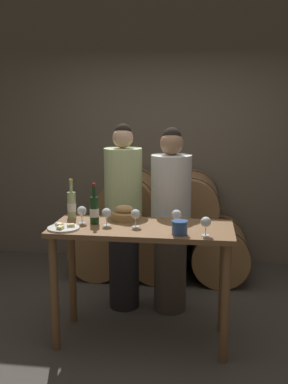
% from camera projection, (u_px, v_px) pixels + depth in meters
% --- Properties ---
extents(ground_plane, '(10.00, 10.00, 0.00)m').
position_uv_depth(ground_plane, '(142.00, 339.00, 3.68)').
color(ground_plane, '#4C473F').
extents(stone_wall_back, '(10.00, 0.12, 3.20)m').
position_uv_depth(stone_wall_back, '(166.00, 129.00, 5.35)').
color(stone_wall_back, '#706656').
rests_on(stone_wall_back, ground_plane).
extents(barrel_stack, '(1.94, 0.84, 1.16)m').
position_uv_depth(barrel_stack, '(161.00, 229.00, 5.04)').
color(barrel_stack, '#9E7042').
rests_on(barrel_stack, ground_plane).
extents(tasting_table, '(1.42, 0.59, 0.96)m').
position_uv_depth(tasting_table, '(142.00, 247.00, 3.53)').
color(tasting_table, brown).
rests_on(tasting_table, ground_plane).
extents(person_left, '(0.34, 0.34, 1.73)m').
position_uv_depth(person_left, '(124.00, 217.00, 4.12)').
color(person_left, '#232326').
rests_on(person_left, ground_plane).
extents(person_right, '(0.36, 0.36, 1.70)m').
position_uv_depth(person_right, '(171.00, 220.00, 4.07)').
color(person_right, '#4C4238').
rests_on(person_right, ground_plane).
extents(wine_bottle_red, '(0.07, 0.07, 0.33)m').
position_uv_depth(wine_bottle_red, '(94.00, 210.00, 3.55)').
color(wine_bottle_red, '#193819').
rests_on(wine_bottle_red, tasting_table).
extents(wine_bottle_white, '(0.07, 0.07, 0.33)m').
position_uv_depth(wine_bottle_white, '(72.00, 205.00, 3.74)').
color(wine_bottle_white, '#ADBC7F').
rests_on(wine_bottle_white, tasting_table).
extents(blue_crock, '(0.12, 0.12, 0.10)m').
position_uv_depth(blue_crock, '(180.00, 227.00, 3.27)').
color(blue_crock, '#335693').
rests_on(blue_crock, tasting_table).
extents(bread_basket, '(0.21, 0.21, 0.13)m').
position_uv_depth(bread_basket, '(124.00, 214.00, 3.68)').
color(bread_basket, '#A87F4C').
rests_on(bread_basket, tasting_table).
extents(cheese_plate, '(0.24, 0.24, 0.04)m').
position_uv_depth(cheese_plate, '(64.00, 228.00, 3.42)').
color(cheese_plate, white).
rests_on(cheese_plate, tasting_table).
extents(wine_glass_far_left, '(0.08, 0.08, 0.14)m').
position_uv_depth(wine_glass_far_left, '(82.00, 211.00, 3.57)').
color(wine_glass_far_left, white).
rests_on(wine_glass_far_left, tasting_table).
extents(wine_glass_left, '(0.08, 0.08, 0.14)m').
position_uv_depth(wine_glass_left, '(106.00, 213.00, 3.50)').
color(wine_glass_left, white).
rests_on(wine_glass_left, tasting_table).
extents(wine_glass_center, '(0.08, 0.08, 0.14)m').
position_uv_depth(wine_glass_center, '(136.00, 215.00, 3.46)').
color(wine_glass_center, white).
rests_on(wine_glass_center, tasting_table).
extents(wine_glass_right, '(0.08, 0.08, 0.14)m').
position_uv_depth(wine_glass_right, '(177.00, 215.00, 3.45)').
color(wine_glass_right, white).
rests_on(wine_glass_right, tasting_table).
extents(wine_glass_far_right, '(0.08, 0.08, 0.14)m').
position_uv_depth(wine_glass_far_right, '(206.00, 222.00, 3.23)').
color(wine_glass_far_right, white).
rests_on(wine_glass_far_right, tasting_table).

